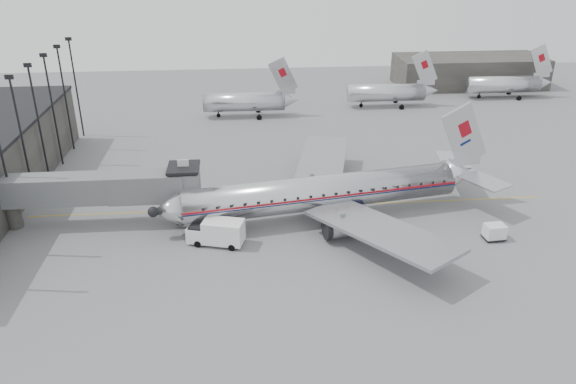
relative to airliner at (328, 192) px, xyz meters
name	(u,v)px	position (x,y,z in m)	size (l,w,h in m)	color
ground	(270,232)	(-6.76, -3.13, -3.07)	(160.00, 160.00, 0.00)	slate
hangar	(469,71)	(38.24, 56.87, -0.07)	(30.00, 12.00, 6.00)	#34322F
apron_line	(292,206)	(-3.76, 2.87, -3.06)	(0.15, 60.00, 0.01)	gold
jet_bridge	(113,188)	(-23.42, 0.53, 1.11)	(21.00, 6.20, 7.10)	#595C5D
floodlight_masts	(30,127)	(-34.26, 9.87, 5.29)	(0.90, 42.25, 15.25)	black
distant_aircraft_near	(245,101)	(-8.55, 38.87, -0.34)	(16.39, 3.20, 10.26)	silver
distant_aircraft_mid	(387,92)	(17.45, 42.87, -0.34)	(16.39, 3.20, 10.26)	silver
distant_aircraft_far	(504,84)	(41.45, 46.87, -0.34)	(16.39, 3.20, 10.26)	silver
airliner	(328,192)	(0.00, 0.00, 0.00)	(38.32, 35.21, 12.20)	silver
service_van	(216,232)	(-12.29, -5.11, -1.65)	(6.12, 3.69, 2.70)	white
baggage_cart_navy	(361,215)	(3.52, -1.35, -2.29)	(2.24, 1.99, 1.46)	black
baggage_cart_white	(494,232)	(16.55, -6.64, -2.18)	(2.26, 1.79, 1.68)	white
ramp_worker	(199,239)	(-14.05, -5.26, -2.29)	(0.57, 0.37, 1.56)	#96B815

